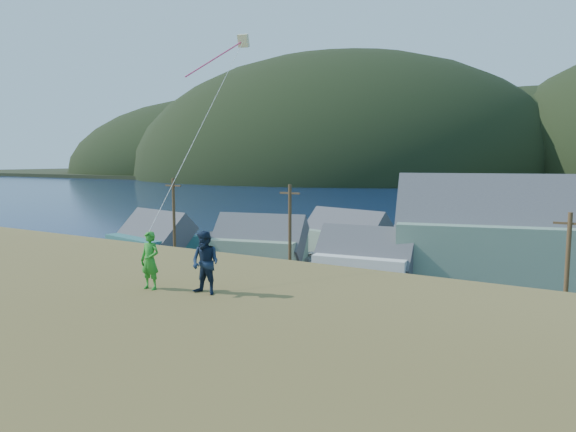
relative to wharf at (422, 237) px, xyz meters
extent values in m
plane|color=#0A1638|center=(6.00, -40.00, -0.45)|extent=(900.00, 900.00, 0.00)
cube|color=#4C3D19|center=(6.00, -42.00, -0.40)|extent=(110.00, 8.00, 0.10)
cube|color=#28282B|center=(6.00, -23.00, -0.39)|extent=(72.00, 36.00, 0.12)
cube|color=gray|center=(0.00, 0.00, 0.00)|extent=(26.00, 14.00, 0.90)
cube|color=black|center=(6.00, 290.00, 0.55)|extent=(900.00, 320.00, 2.00)
ellipsoid|color=black|center=(-214.00, 240.00, 1.55)|extent=(240.00, 216.00, 108.00)
ellipsoid|color=black|center=(-114.00, 220.00, 1.55)|extent=(260.00, 234.00, 143.00)
ellipsoid|color=black|center=(-14.00, 260.00, 1.55)|extent=(200.00, 180.00, 100.00)
cube|color=#2D6968|center=(-19.29, -31.13, 1.25)|extent=(9.57, 7.97, 3.15)
cube|color=#47474C|center=(-19.29, -31.13, 3.66)|extent=(10.00, 7.85, 6.07)
cube|color=gray|center=(-8.97, -26.82, 1.23)|extent=(9.90, 7.73, 3.12)
cube|color=#47474C|center=(-8.97, -26.82, 3.57)|extent=(10.34, 7.67, 5.66)
cube|color=silver|center=(3.46, -29.19, 1.20)|extent=(8.26, 6.34, 3.07)
cube|color=#47474C|center=(3.46, -29.19, 3.50)|extent=(8.74, 6.30, 5.38)
cube|color=gray|center=(-4.02, -16.87, 1.18)|extent=(10.54, 7.86, 3.01)
cube|color=#47474C|center=(-4.02, -16.87, 3.53)|extent=(11.02, 7.95, 5.62)
cylinder|color=#47331E|center=(-9.43, -38.50, 4.40)|extent=(0.24, 0.24, 9.47)
cylinder|color=#47331E|center=(1.49, -38.50, 4.28)|extent=(0.24, 0.24, 9.22)
cylinder|color=#47331E|center=(18.75, -38.50, 3.76)|extent=(0.24, 0.24, 8.18)
imported|color=black|center=(-1.00, -20.60, 0.42)|extent=(2.50, 5.34, 1.51)
imported|color=#353D85|center=(10.43, -16.59, 0.35)|extent=(1.51, 4.15, 1.36)
imported|color=#999A9E|center=(-7.15, -22.83, 0.44)|extent=(2.08, 4.80, 1.54)
imported|color=black|center=(1.34, -15.63, 0.38)|extent=(1.92, 4.24, 1.41)
imported|color=#B0152F|center=(-12.06, -21.49, 0.42)|extent=(2.19, 4.56, 1.50)
imported|color=silver|center=(-5.02, -21.88, 0.34)|extent=(2.65, 5.02, 1.34)
imported|color=navy|center=(4.62, -22.86, 0.34)|extent=(2.11, 4.12, 1.34)
imported|color=gray|center=(-13.21, -16.27, 0.38)|extent=(1.92, 4.46, 1.43)
imported|color=maroon|center=(-7.46, -15.52, 0.40)|extent=(2.44, 5.29, 1.47)
imported|color=silver|center=(-1.61, -16.47, 0.43)|extent=(2.36, 5.34, 1.53)
imported|color=#268E27|center=(8.33, -58.49, 7.62)|extent=(0.68, 0.48, 1.74)
imported|color=#16243C|center=(10.13, -58.09, 7.67)|extent=(0.91, 0.72, 1.84)
cube|color=#F0F1B7|center=(6.01, -50.30, 15.85)|extent=(0.55, 0.53, 0.60)
cylinder|color=#F6407F|center=(5.41, -51.55, 14.95)|extent=(0.06, 0.06, 3.31)
cylinder|color=white|center=(7.17, -54.40, 12.17)|extent=(0.02, 0.02, 11.25)
camera|label=1|loc=(19.59, -69.40, 10.63)|focal=32.00mm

